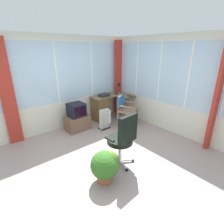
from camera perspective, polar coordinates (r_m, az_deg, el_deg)
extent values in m
cube|color=gray|center=(3.72, -2.22, -15.97)|extent=(5.39, 5.09, 0.06)
cube|color=silver|center=(5.13, -16.63, -0.86)|extent=(4.39, 0.06, 0.77)
cube|color=silver|center=(4.85, -18.04, 12.06)|extent=(4.30, 0.06, 1.56)
cube|color=silver|center=(4.82, -19.26, 22.33)|extent=(4.39, 0.06, 0.18)
cube|color=white|center=(4.56, -30.96, 9.69)|extent=(0.04, 0.07, 1.56)
cube|color=white|center=(4.85, -18.04, 12.06)|extent=(0.04, 0.07, 1.56)
cube|color=white|center=(5.36, -6.92, 13.60)|extent=(0.04, 0.07, 1.56)
cube|color=silver|center=(5.02, 18.22, -1.55)|extent=(0.06, 4.09, 0.77)
cube|color=silver|center=(4.73, 19.80, 11.66)|extent=(0.06, 4.01, 1.56)
cube|color=silver|center=(4.69, 21.17, 22.19)|extent=(0.06, 4.09, 0.18)
cube|color=white|center=(4.53, 24.26, 10.74)|extent=(0.07, 0.04, 1.56)
cube|color=white|center=(4.94, 15.69, 12.44)|extent=(0.07, 0.04, 1.56)
cube|color=white|center=(5.45, 8.48, 13.65)|extent=(0.07, 0.04, 1.56)
cube|color=#B13125|center=(4.52, -31.34, 5.06)|extent=(0.30, 0.11, 2.41)
cube|color=#B13125|center=(5.91, 2.18, 11.00)|extent=(0.30, 0.08, 2.41)
cube|color=#B13125|center=(4.26, 31.62, 4.20)|extent=(0.30, 0.08, 2.41)
cube|color=brown|center=(5.53, -0.83, 5.57)|extent=(1.23, 0.51, 0.02)
cube|color=brown|center=(5.47, 4.93, 5.31)|extent=(0.51, 0.33, 0.02)
cube|color=brown|center=(5.43, -3.97, 0.92)|extent=(0.40, 0.47, 0.73)
cylinder|color=#4C4C51|center=(5.36, 4.13, 0.71)|extent=(0.04, 0.04, 0.74)
cylinder|color=#4C4C51|center=(5.49, -6.86, 1.11)|extent=(0.04, 0.04, 0.74)
cylinder|color=black|center=(5.67, 1.35, 6.15)|extent=(0.13, 0.13, 0.02)
cylinder|color=black|center=(5.64, 1.36, 7.10)|extent=(0.02, 0.02, 0.18)
cylinder|color=black|center=(5.62, 1.97, 8.86)|extent=(0.02, 0.10, 0.16)
cone|color=black|center=(5.61, 2.63, 9.21)|extent=(0.13, 0.13, 0.12)
cube|color=black|center=(5.39, 5.74, 5.32)|extent=(0.10, 0.16, 0.02)
cube|color=#282A2B|center=(5.34, -2.65, 5.64)|extent=(0.32, 0.25, 0.09)
cylinder|color=#8B634C|center=(4.83, 6.80, -3.47)|extent=(0.04, 0.04, 0.46)
cylinder|color=#8B634C|center=(5.21, 8.31, -1.66)|extent=(0.04, 0.04, 0.46)
cylinder|color=#8B634C|center=(4.96, 1.97, -2.63)|extent=(0.04, 0.04, 0.46)
cylinder|color=#8B634C|center=(5.34, 3.79, -0.93)|extent=(0.04, 0.04, 0.46)
cube|color=#8B634C|center=(4.99, 5.31, 0.52)|extent=(0.64, 0.64, 0.04)
cube|color=#8B634C|center=(4.99, 3.01, 3.31)|extent=(0.41, 0.22, 0.41)
cube|color=#285E9A|center=(4.98, 3.02, 3.54)|extent=(0.44, 0.25, 0.34)
cube|color=#8B634C|center=(4.73, 4.49, 1.74)|extent=(0.22, 0.41, 0.03)
cube|color=#8B634C|center=(5.13, 6.20, 3.18)|extent=(0.22, 0.41, 0.03)
cube|color=#B7B7BF|center=(3.53, 0.86, -16.75)|extent=(0.28, 0.06, 0.02)
cylinder|color=black|center=(3.46, -0.87, -18.01)|extent=(0.05, 0.05, 0.05)
cube|color=#B7B7BF|center=(3.51, 3.63, -17.00)|extent=(0.10, 0.28, 0.02)
cylinder|color=black|center=(3.43, 4.83, -18.55)|extent=(0.05, 0.05, 0.05)
cube|color=#B7B7BF|center=(3.63, 4.75, -15.58)|extent=(0.26, 0.18, 0.02)
cylinder|color=black|center=(3.67, 6.95, -15.62)|extent=(0.05, 0.05, 0.05)
cube|color=#B7B7BF|center=(3.72, 2.79, -14.54)|extent=(0.24, 0.21, 0.02)
cylinder|color=black|center=(3.85, 3.06, -13.62)|extent=(0.05, 0.05, 0.05)
cube|color=#B7B7BF|center=(3.66, 0.45, -15.20)|extent=(0.14, 0.27, 0.02)
cylinder|color=black|center=(3.73, -1.53, -14.88)|extent=(0.05, 0.05, 0.05)
cylinder|color=#B7B7BF|center=(3.48, 2.55, -12.87)|extent=(0.05, 0.05, 0.41)
cylinder|color=black|center=(3.35, 2.62, -9.36)|extent=(0.50, 0.50, 0.09)
cube|color=black|center=(3.10, 5.24, -5.67)|extent=(0.43, 0.12, 0.52)
cube|color=black|center=(3.47, 5.74, -5.92)|extent=(0.07, 0.22, 0.04)
cube|color=black|center=(3.12, -0.80, -9.02)|extent=(0.07, 0.22, 0.04)
cube|color=brown|center=(4.94, -11.38, -3.48)|extent=(0.65, 0.46, 0.41)
cube|color=black|center=(4.80, -11.70, 0.72)|extent=(0.43, 0.41, 0.36)
cube|color=black|center=(4.63, -10.43, 0.09)|extent=(0.34, 0.02, 0.28)
cube|color=#262628|center=(4.92, -10.14, -0.49)|extent=(0.27, 0.23, 0.07)
cube|color=silver|center=(4.78, -3.78, -2.59)|extent=(0.02, 0.10, 0.55)
cube|color=silver|center=(4.80, -3.37, -2.47)|extent=(0.02, 0.10, 0.55)
cube|color=silver|center=(4.83, -2.96, -2.35)|extent=(0.02, 0.10, 0.55)
cube|color=silver|center=(4.85, -2.56, -2.23)|extent=(0.02, 0.10, 0.55)
cube|color=silver|center=(4.87, -2.16, -2.11)|extent=(0.02, 0.10, 0.55)
cube|color=silver|center=(4.89, -1.76, -2.00)|extent=(0.02, 0.10, 0.55)
cube|color=silver|center=(4.92, -1.37, -1.88)|extent=(0.02, 0.10, 0.55)
cube|color=black|center=(4.92, -2.02, -5.62)|extent=(0.31, 0.04, 0.03)
cube|color=black|center=(5.02, -2.97, -5.06)|extent=(0.31, 0.04, 0.03)
cube|color=silver|center=(4.93, -1.00, -1.47)|extent=(0.05, 0.09, 0.39)
cylinder|color=#A05338|center=(3.20, -2.39, -20.70)|extent=(0.28, 0.28, 0.14)
sphere|color=#366B24|center=(3.04, -2.46, -17.12)|extent=(0.49, 0.49, 0.49)
sphere|color=#467221|center=(3.00, -0.37, -15.37)|extent=(0.27, 0.27, 0.27)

